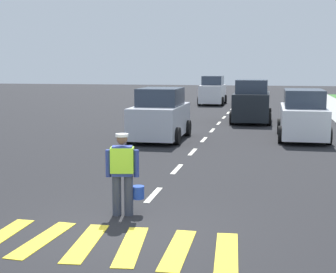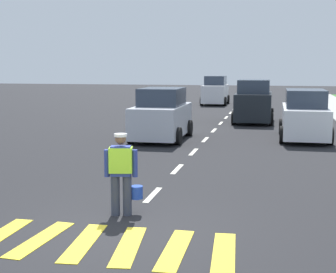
{
  "view_description": "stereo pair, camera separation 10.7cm",
  "coord_description": "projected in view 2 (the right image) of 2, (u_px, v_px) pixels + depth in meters",
  "views": [
    {
      "loc": [
        2.62,
        -8.38,
        3.01
      ],
      "look_at": [
        -0.07,
        4.75,
        1.1
      ],
      "focal_mm": 53.4,
      "sensor_mm": 36.0,
      "label": 1
    },
    {
      "loc": [
        2.73,
        -8.36,
        3.01
      ],
      "look_at": [
        -0.07,
        4.75,
        1.1
      ],
      "focal_mm": 53.4,
      "sensor_mm": 36.0,
      "label": 2
    }
  ],
  "objects": [
    {
      "name": "ground_plane",
      "position": [
        227.0,
        117.0,
        29.41
      ],
      "size": [
        96.0,
        96.0,
        0.0
      ],
      "primitive_type": "plane",
      "color": "black"
    },
    {
      "name": "crosswalk_stripes",
      "position": [
        106.0,
        244.0,
        8.47
      ],
      "size": [
        4.43,
        1.93,
        0.01
      ],
      "color": "yellow",
      "rests_on": "ground"
    },
    {
      "name": "lane_center_line",
      "position": [
        233.0,
        111.0,
        33.48
      ],
      "size": [
        0.14,
        46.4,
        0.01
      ],
      "color": "silver",
      "rests_on": "ground"
    },
    {
      "name": "road_worker",
      "position": [
        122.0,
        170.0,
        10.01
      ],
      "size": [
        0.74,
        0.47,
        1.67
      ],
      "color": "#383D4C",
      "rests_on": "ground"
    },
    {
      "name": "car_oncoming_third",
      "position": [
        215.0,
        91.0,
        38.82
      ],
      "size": [
        1.97,
        4.06,
        2.21
      ],
      "color": "silver",
      "rests_on": "ground"
    },
    {
      "name": "car_outgoing_far",
      "position": [
        254.0,
        103.0,
        26.47
      ],
      "size": [
        2.1,
        3.95,
        2.27
      ],
      "color": "black",
      "rests_on": "ground"
    },
    {
      "name": "car_parked_far",
      "position": [
        305.0,
        116.0,
        20.47
      ],
      "size": [
        2.01,
        4.38,
        2.04
      ],
      "color": "silver",
      "rests_on": "ground"
    },
    {
      "name": "car_oncoming_lead",
      "position": [
        162.0,
        116.0,
        20.41
      ],
      "size": [
        2.09,
        4.1,
        2.1
      ],
      "color": "silver",
      "rests_on": "ground"
    }
  ]
}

